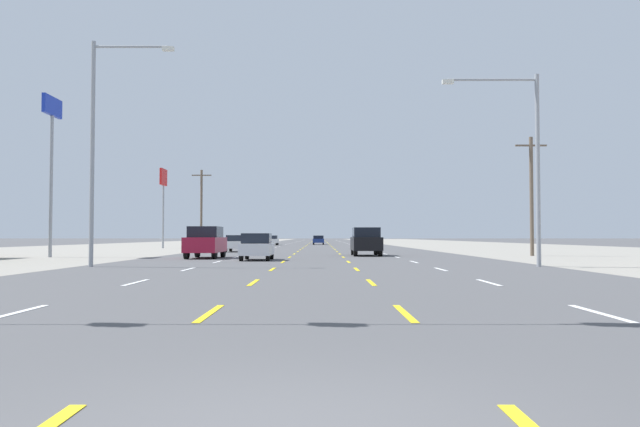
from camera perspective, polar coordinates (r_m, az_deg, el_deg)
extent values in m
plane|color=#4C4C4F|center=(70.47, -0.24, -3.16)|extent=(572.00, 572.00, 0.00)
cube|color=gray|center=(74.76, -19.60, -2.97)|extent=(28.00, 440.00, 0.01)
cube|color=gray|center=(74.61, 19.16, -2.98)|extent=(28.00, 440.00, 0.01)
cube|color=white|center=(12.77, -25.73, -8.05)|extent=(0.14, 2.60, 0.01)
cube|color=white|center=(19.78, -16.23, -5.96)|extent=(0.14, 2.60, 0.01)
cube|color=white|center=(27.05, -11.78, -4.92)|extent=(0.14, 2.60, 0.01)
cube|color=white|center=(34.42, -9.24, -4.30)|extent=(0.14, 2.60, 0.01)
cube|color=white|center=(41.83, -7.59, -3.90)|extent=(0.14, 2.60, 0.01)
cube|color=white|center=(49.28, -6.45, -3.62)|extent=(0.14, 2.60, 0.01)
cube|color=white|center=(56.73, -5.60, -3.41)|extent=(0.14, 2.60, 0.01)
cube|color=white|center=(64.20, -4.95, -3.25)|extent=(0.14, 2.60, 0.01)
cube|color=white|center=(71.67, -4.44, -3.13)|extent=(0.14, 2.60, 0.01)
cube|color=white|center=(79.15, -4.03, -3.02)|extent=(0.14, 2.60, 0.01)
cube|color=white|center=(86.64, -3.68, -2.94)|extent=(0.14, 2.60, 0.01)
cube|color=white|center=(94.12, -3.39, -2.86)|extent=(0.14, 2.60, 0.01)
cube|color=white|center=(101.61, -3.14, -2.80)|extent=(0.14, 2.60, 0.01)
cube|color=white|center=(109.10, -2.93, -2.75)|extent=(0.14, 2.60, 0.01)
cube|color=white|center=(116.59, -2.75, -2.70)|extent=(0.14, 2.60, 0.01)
cube|color=white|center=(124.08, -2.58, -2.66)|extent=(0.14, 2.60, 0.01)
cube|color=white|center=(131.57, -2.44, -2.63)|extent=(0.14, 2.60, 0.01)
cube|color=white|center=(139.07, -2.31, -2.59)|extent=(0.14, 2.60, 0.01)
cube|color=white|center=(146.56, -2.19, -2.56)|extent=(0.14, 2.60, 0.01)
cube|color=white|center=(154.06, -2.09, -2.54)|extent=(0.14, 2.60, 0.01)
cube|color=white|center=(161.55, -2.00, -2.51)|extent=(0.14, 2.60, 0.01)
cube|color=white|center=(169.05, -1.91, -2.49)|extent=(0.14, 2.60, 0.01)
cube|color=white|center=(176.54, -1.83, -2.47)|extent=(0.14, 2.60, 0.01)
cube|color=white|center=(184.04, -1.76, -2.46)|extent=(0.14, 2.60, 0.01)
cube|color=white|center=(191.53, -1.69, -2.44)|extent=(0.14, 2.60, 0.01)
cube|color=white|center=(199.03, -1.63, -2.42)|extent=(0.14, 2.60, 0.01)
cube|color=white|center=(206.53, -1.57, -2.41)|extent=(0.14, 2.60, 0.01)
cube|color=white|center=(214.03, -1.52, -2.40)|extent=(0.14, 2.60, 0.01)
cube|color=white|center=(221.52, -1.47, -2.38)|extent=(0.14, 2.60, 0.01)
cube|color=yellow|center=(11.70, -9.91, -8.79)|extent=(0.14, 2.60, 0.01)
cube|color=yellow|center=(19.10, -6.03, -6.17)|extent=(0.14, 2.60, 0.01)
cube|color=yellow|center=(26.56, -4.34, -5.01)|extent=(0.14, 2.60, 0.01)
cube|color=yellow|center=(34.04, -3.39, -4.35)|extent=(0.14, 2.60, 0.01)
cube|color=yellow|center=(41.52, -2.79, -3.93)|extent=(0.14, 2.60, 0.01)
cube|color=yellow|center=(49.01, -2.37, -3.64)|extent=(0.14, 2.60, 0.01)
cube|color=yellow|center=(56.50, -2.06, -3.43)|extent=(0.14, 2.60, 0.01)
cube|color=yellow|center=(64.00, -1.83, -3.26)|extent=(0.14, 2.60, 0.01)
cube|color=yellow|center=(71.49, -1.64, -3.13)|extent=(0.14, 2.60, 0.01)
cube|color=yellow|center=(78.99, -1.49, -3.03)|extent=(0.14, 2.60, 0.01)
cube|color=yellow|center=(86.49, -1.36, -2.94)|extent=(0.14, 2.60, 0.01)
cube|color=yellow|center=(93.98, -1.26, -2.87)|extent=(0.14, 2.60, 0.01)
cube|color=yellow|center=(101.48, -1.17, -2.81)|extent=(0.14, 2.60, 0.01)
cube|color=yellow|center=(108.98, -1.09, -2.75)|extent=(0.14, 2.60, 0.01)
cube|color=yellow|center=(116.48, -1.02, -2.71)|extent=(0.14, 2.60, 0.01)
cube|color=yellow|center=(123.97, -0.97, -2.66)|extent=(0.14, 2.60, 0.01)
cube|color=yellow|center=(131.47, -0.91, -2.63)|extent=(0.14, 2.60, 0.01)
cube|color=yellow|center=(138.97, -0.87, -2.60)|extent=(0.14, 2.60, 0.01)
cube|color=yellow|center=(146.47, -0.83, -2.57)|extent=(0.14, 2.60, 0.01)
cube|color=yellow|center=(153.97, -0.79, -2.54)|extent=(0.14, 2.60, 0.01)
cube|color=yellow|center=(161.47, -0.75, -2.52)|extent=(0.14, 2.60, 0.01)
cube|color=yellow|center=(168.97, -0.72, -2.49)|extent=(0.14, 2.60, 0.01)
cube|color=yellow|center=(176.47, -0.69, -2.47)|extent=(0.14, 2.60, 0.01)
cube|color=yellow|center=(183.97, -0.67, -2.46)|extent=(0.14, 2.60, 0.01)
cube|color=yellow|center=(191.47, -0.64, -2.44)|extent=(0.14, 2.60, 0.01)
cube|color=yellow|center=(198.97, -0.62, -2.42)|extent=(0.14, 2.60, 0.01)
cube|color=yellow|center=(206.47, -0.60, -2.41)|extent=(0.14, 2.60, 0.01)
cube|color=yellow|center=(213.97, -0.58, -2.40)|extent=(0.14, 2.60, 0.01)
cube|color=yellow|center=(221.46, -0.56, -2.38)|extent=(0.14, 2.60, 0.01)
cube|color=yellow|center=(11.63, 7.55, -8.84)|extent=(0.14, 2.60, 0.01)
cube|color=yellow|center=(19.06, 4.55, -6.18)|extent=(0.14, 2.60, 0.01)
cube|color=yellow|center=(26.53, 3.25, -5.01)|extent=(0.14, 2.60, 0.01)
cube|color=yellow|center=(34.01, 2.52, -4.36)|extent=(0.14, 2.60, 0.01)
cube|color=yellow|center=(41.50, 2.05, -3.94)|extent=(0.14, 2.60, 0.01)
cube|color=yellow|center=(48.99, 1.73, -3.64)|extent=(0.14, 2.60, 0.01)
cube|color=yellow|center=(56.49, 1.50, -3.43)|extent=(0.14, 2.60, 0.01)
cube|color=yellow|center=(63.98, 1.31, -3.26)|extent=(0.14, 2.60, 0.01)
cube|color=yellow|center=(71.48, 1.17, -3.13)|extent=(0.14, 2.60, 0.01)
cube|color=yellow|center=(78.98, 1.05, -3.03)|extent=(0.14, 2.60, 0.01)
cube|color=yellow|center=(86.48, 0.96, -2.94)|extent=(0.14, 2.60, 0.01)
cube|color=yellow|center=(93.97, 0.88, -2.87)|extent=(0.14, 2.60, 0.01)
cube|color=yellow|center=(101.47, 0.81, -2.81)|extent=(0.14, 2.60, 0.01)
cube|color=yellow|center=(108.97, 0.75, -2.75)|extent=(0.14, 2.60, 0.01)
cube|color=yellow|center=(116.47, 0.70, -2.71)|extent=(0.14, 2.60, 0.01)
cube|color=yellow|center=(123.97, 0.65, -2.66)|extent=(0.14, 2.60, 0.01)
cube|color=yellow|center=(131.47, 0.61, -2.63)|extent=(0.14, 2.60, 0.01)
cube|color=yellow|center=(138.97, 0.58, -2.60)|extent=(0.14, 2.60, 0.01)
cube|color=yellow|center=(146.47, 0.55, -2.57)|extent=(0.14, 2.60, 0.01)
cube|color=yellow|center=(153.97, 0.52, -2.54)|extent=(0.14, 2.60, 0.01)
cube|color=yellow|center=(161.46, 0.49, -2.52)|extent=(0.14, 2.60, 0.01)
cube|color=yellow|center=(168.96, 0.47, -2.49)|extent=(0.14, 2.60, 0.01)
cube|color=yellow|center=(176.46, 0.44, -2.47)|extent=(0.14, 2.60, 0.01)
cube|color=yellow|center=(183.96, 0.42, -2.46)|extent=(0.14, 2.60, 0.01)
cube|color=yellow|center=(191.46, 0.41, -2.44)|extent=(0.14, 2.60, 0.01)
cube|color=yellow|center=(198.96, 0.39, -2.42)|extent=(0.14, 2.60, 0.01)
cube|color=yellow|center=(206.46, 0.37, -2.41)|extent=(0.14, 2.60, 0.01)
cube|color=yellow|center=(213.96, 0.36, -2.40)|extent=(0.14, 2.60, 0.01)
cube|color=yellow|center=(221.46, 0.34, -2.38)|extent=(0.14, 2.60, 0.01)
cube|color=white|center=(12.58, 23.73, -8.17)|extent=(0.14, 2.60, 0.01)
cube|color=white|center=(19.65, 14.83, -6.00)|extent=(0.14, 2.60, 0.01)
cube|color=white|center=(26.96, 10.72, -4.93)|extent=(0.14, 2.60, 0.01)
cube|color=white|center=(34.35, 8.38, -4.31)|extent=(0.14, 2.60, 0.01)
cube|color=white|center=(41.78, 6.87, -3.91)|extent=(0.14, 2.60, 0.01)
cube|color=white|center=(49.23, 5.82, -3.63)|extent=(0.14, 2.60, 0.01)
cube|color=white|center=(56.69, 5.04, -3.42)|extent=(0.14, 2.60, 0.01)
cube|color=white|center=(64.16, 4.44, -3.26)|extent=(0.14, 2.60, 0.01)
cube|color=white|center=(71.64, 3.97, -3.13)|extent=(0.14, 2.60, 0.01)
cube|color=white|center=(79.12, 3.59, -3.02)|extent=(0.14, 2.60, 0.01)
cube|color=white|center=(86.61, 3.28, -2.94)|extent=(0.14, 2.60, 0.01)
cube|color=white|center=(94.10, 3.01, -2.87)|extent=(0.14, 2.60, 0.01)
cube|color=white|center=(101.58, 2.79, -2.80)|extent=(0.14, 2.60, 0.01)
cube|color=white|center=(109.08, 2.59, -2.75)|extent=(0.14, 2.60, 0.01)
cube|color=white|center=(116.57, 2.42, -2.70)|extent=(0.14, 2.60, 0.01)
cube|color=white|center=(124.06, 2.27, -2.66)|extent=(0.14, 2.60, 0.01)
cube|color=white|center=(131.55, 2.14, -2.63)|extent=(0.14, 2.60, 0.01)
cube|color=white|center=(139.05, 2.02, -2.59)|extent=(0.14, 2.60, 0.01)
cube|color=white|center=(146.54, 1.92, -2.57)|extent=(0.14, 2.60, 0.01)
cube|color=white|center=(154.04, 1.82, -2.54)|extent=(0.14, 2.60, 0.01)
cube|color=white|center=(161.54, 1.73, -2.52)|extent=(0.14, 2.60, 0.01)
cube|color=white|center=(169.03, 1.65, -2.49)|extent=(0.14, 2.60, 0.01)
cube|color=white|center=(176.53, 1.58, -2.47)|extent=(0.14, 2.60, 0.01)
cube|color=white|center=(184.03, 1.51, -2.46)|extent=(0.14, 2.60, 0.01)
cube|color=white|center=(191.52, 1.45, -2.44)|extent=(0.14, 2.60, 0.01)
cube|color=white|center=(199.02, 1.40, -2.42)|extent=(0.14, 2.60, 0.01)
cube|color=white|center=(206.52, 1.34, -2.41)|extent=(0.14, 2.60, 0.01)
cube|color=white|center=(214.01, 1.30, -2.40)|extent=(0.14, 2.60, 0.01)
cube|color=white|center=(221.51, 1.25, -2.38)|extent=(0.14, 2.60, 0.01)
cube|color=silver|center=(36.78, -5.71, -3.20)|extent=(1.72, 3.90, 0.66)
cube|color=black|center=(36.53, -5.75, -2.24)|extent=(1.58, 1.90, 0.58)
cylinder|color=black|center=(38.26, -6.61, -3.64)|extent=(0.20, 0.60, 0.60)
cylinder|color=black|center=(38.12, -4.40, -3.66)|extent=(0.20, 0.60, 0.60)
cylinder|color=black|center=(35.48, -7.13, -3.77)|extent=(0.20, 0.60, 0.60)
cylinder|color=black|center=(35.33, -4.74, -3.79)|extent=(0.20, 0.60, 0.60)
cube|color=maroon|center=(40.57, -10.26, -2.77)|extent=(1.98, 4.90, 0.92)
cube|color=black|center=(40.51, -10.27, -1.64)|extent=(1.82, 2.70, 0.68)
cylinder|color=black|center=(42.40, -10.98, -3.35)|extent=(0.26, 0.76, 0.76)
cylinder|color=black|center=(42.11, -8.73, -3.38)|extent=(0.26, 0.76, 0.76)
cylinder|color=black|center=(39.07, -11.92, -3.46)|extent=(0.26, 0.76, 0.76)
cylinder|color=black|center=(38.76, -9.49, -3.49)|extent=(0.26, 0.76, 0.76)
cube|color=black|center=(45.02, 4.09, -2.72)|extent=(1.98, 4.90, 0.92)
cube|color=black|center=(44.97, 4.10, -1.70)|extent=(1.82, 2.70, 0.68)
cylinder|color=black|center=(46.67, 2.91, -3.26)|extent=(0.26, 0.76, 0.76)
cylinder|color=black|center=(46.79, 4.97, -3.25)|extent=(0.26, 0.76, 0.76)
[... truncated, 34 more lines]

